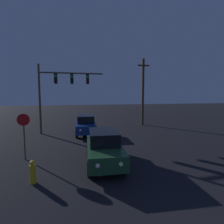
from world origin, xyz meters
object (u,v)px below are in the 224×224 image
Objects in this scene: traffic_signal_mast at (59,86)px; fire_hydrant at (33,172)px; car_near at (104,147)px; stop_sign at (24,128)px; car_far at (86,125)px; utility_pole at (143,91)px.

traffic_signal_mast is 10.12m from fire_hydrant.
car_near is 4.44m from stop_sign.
car_near is 0.68× the size of traffic_signal_mast.
car_far is 8.16m from utility_pole.
stop_sign is (-3.70, -5.53, 0.87)m from car_far.
car_near reaches higher than fire_hydrant.
car_far is at bearing 71.95° from fire_hydrant.
utility_pole reaches higher than fire_hydrant.
traffic_signal_mast is (-2.67, 8.02, 3.43)m from car_near.
car_far is 8.80m from fire_hydrant.
car_near is at bearing -20.07° from stop_sign.
stop_sign reaches higher than fire_hydrant.
utility_pole is at bearing 50.81° from fire_hydrant.
car_far is 0.55× the size of utility_pole.
fire_hydrant is at bearing 27.40° from car_near.
stop_sign reaches higher than car_far.
car_near is 12.54m from utility_pole.
utility_pole reaches higher than car_near.
traffic_signal_mast reaches higher than car_near.
car_far is 1.66× the size of stop_sign.
utility_pole is (6.40, 10.34, 3.06)m from car_near.
traffic_signal_mast is (-2.27, 1.00, 3.43)m from car_far.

